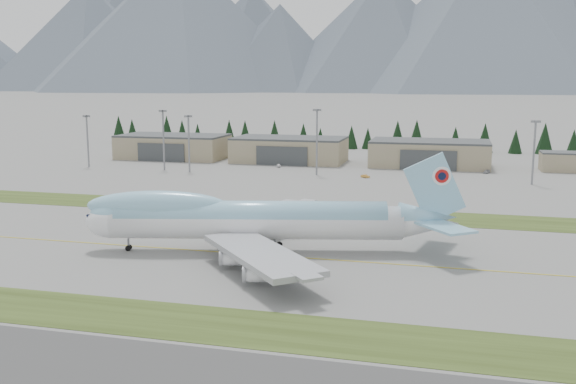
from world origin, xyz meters
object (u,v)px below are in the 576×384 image
(service_vehicle_a, at_px, (279,167))
(hangar_left, at_px, (173,146))
(hangar_center, at_px, (289,150))
(service_vehicle_b, at_px, (365,178))
(hangar_right, at_px, (430,153))
(boeing_747_freighter, at_px, (252,219))
(service_vehicle_c, at_px, (487,173))

(service_vehicle_a, bearing_deg, hangar_left, 140.70)
(hangar_center, distance_m, service_vehicle_b, 54.94)
(hangar_left, relative_size, service_vehicle_b, 13.68)
(hangar_right, bearing_deg, service_vehicle_b, -118.93)
(hangar_left, bearing_deg, boeing_747_freighter, -60.14)
(boeing_747_freighter, xyz_separation_m, service_vehicle_a, (-29.70, 129.33, -6.87))
(boeing_747_freighter, relative_size, hangar_center, 1.65)
(hangar_right, relative_size, service_vehicle_c, 10.89)
(service_vehicle_a, bearing_deg, service_vehicle_b, -48.87)
(hangar_right, bearing_deg, hangar_left, 180.00)
(service_vehicle_c, bearing_deg, service_vehicle_a, -158.64)
(service_vehicle_a, relative_size, service_vehicle_c, 0.86)
(service_vehicle_a, bearing_deg, service_vehicle_c, -18.85)
(hangar_left, xyz_separation_m, hangar_center, (55.00, 0.00, 0.00))
(service_vehicle_b, relative_size, service_vehicle_c, 0.80)
(service_vehicle_a, xyz_separation_m, service_vehicle_b, (38.54, -20.45, 0.00))
(hangar_center, distance_m, service_vehicle_c, 83.85)
(hangar_center, relative_size, service_vehicle_a, 12.59)
(hangar_right, height_order, service_vehicle_b, hangar_right)
(service_vehicle_c, bearing_deg, service_vehicle_b, -132.51)
(service_vehicle_a, bearing_deg, hangar_center, 69.24)
(service_vehicle_a, height_order, service_vehicle_b, service_vehicle_a)
(hangar_left, xyz_separation_m, service_vehicle_c, (137.26, -15.32, -5.39))
(hangar_center, distance_m, hangar_right, 60.00)
(hangar_right, bearing_deg, service_vehicle_a, -163.03)
(boeing_747_freighter, relative_size, service_vehicle_c, 18.01)
(hangar_center, bearing_deg, service_vehicle_c, -10.55)
(boeing_747_freighter, height_order, service_vehicle_b, boeing_747_freighter)
(hangar_center, height_order, service_vehicle_c, hangar_center)
(service_vehicle_b, bearing_deg, hangar_center, 72.47)
(service_vehicle_c, bearing_deg, hangar_left, -167.08)
(service_vehicle_a, bearing_deg, boeing_747_freighter, -97.99)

